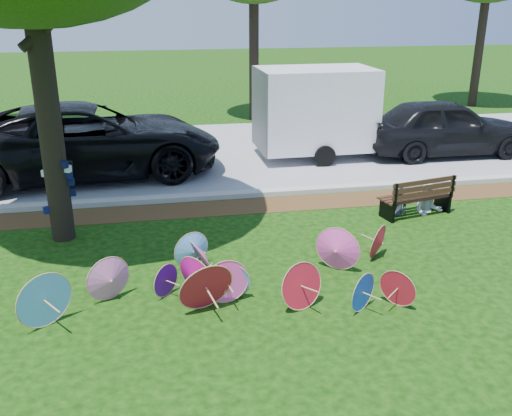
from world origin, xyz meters
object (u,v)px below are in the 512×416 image
Objects in this scene: park_bench at (415,195)px; person_left at (400,185)px; parasol_pile at (228,274)px; person_right at (430,184)px; dark_pickup at (445,127)px; black_van at (88,140)px; cargo_trailer at (315,108)px.

person_left is at bearing 159.51° from park_bench.
person_right reaches higher than parasol_pile.
dark_pickup is 2.98× the size of park_bench.
person_left is at bearing 35.07° from parasol_pile.
dark_pickup reaches higher than parasol_pile.
park_bench is (4.50, 2.86, 0.06)m from parasol_pile.
park_bench is at bearing -126.29° from black_van.
black_van is at bearing -174.31° from cargo_trailer.
cargo_trailer is 5.13m from person_right.
park_bench is at bearing 146.64° from dark_pickup.
dark_pickup is at bearing 43.73° from park_bench.
parasol_pile is at bearing -115.87° from cargo_trailer.
parasol_pile is 4.76× the size of person_right.
person_right is (0.70, 0.00, -0.00)m from person_left.
person_right is at bearing -124.83° from black_van.
cargo_trailer reaches higher than black_van.
parasol_pile is 7.62m from black_van.
dark_pickup is 3.71× the size of person_right.
dark_pickup is at bearing -94.27° from black_van.
cargo_trailer is 1.97× the size of park_bench.
cargo_trailer reaches higher than person_left.
dark_pickup is 5.45m from park_bench.
cargo_trailer reaches higher than parasol_pile.
black_van is 8.64m from person_right.
parasol_pile is 5.33m from park_bench.
black_van is 8.03m from person_left.
parasol_pile is at bearing -159.89° from park_bench.
dark_pickup is 3.68× the size of person_left.
park_bench is at bearing 32.47° from parasol_pile.
person_right is (-2.68, -4.46, -0.18)m from dark_pickup.
park_bench is at bearing -157.02° from person_right.
cargo_trailer is at bearing -89.16° from black_van.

